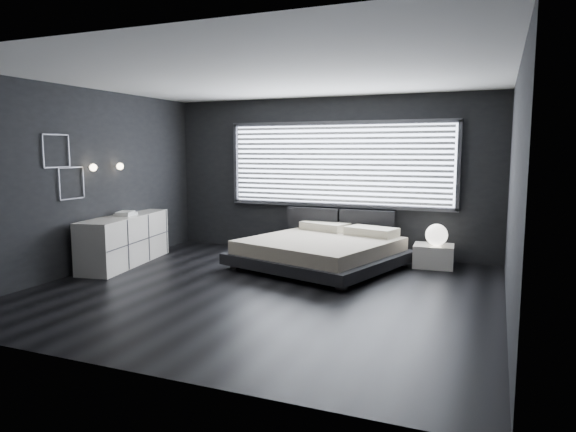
% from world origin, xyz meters
% --- Properties ---
extents(room, '(6.04, 6.00, 2.80)m').
position_xyz_m(room, '(0.00, 0.00, 1.40)').
color(room, black).
rests_on(room, ground).
extents(window, '(4.14, 0.09, 1.52)m').
position_xyz_m(window, '(0.20, 2.70, 1.61)').
color(window, white).
rests_on(window, ground).
extents(headboard, '(1.96, 0.16, 0.52)m').
position_xyz_m(headboard, '(0.26, 2.64, 0.57)').
color(headboard, black).
rests_on(headboard, ground).
extents(sconce_near, '(0.18, 0.11, 0.11)m').
position_xyz_m(sconce_near, '(-2.88, 0.05, 1.60)').
color(sconce_near, silver).
rests_on(sconce_near, ground).
extents(sconce_far, '(0.18, 0.11, 0.11)m').
position_xyz_m(sconce_far, '(-2.88, 0.65, 1.60)').
color(sconce_far, silver).
rests_on(sconce_far, ground).
extents(wall_art_upper, '(0.01, 0.48, 0.48)m').
position_xyz_m(wall_art_upper, '(-2.98, -0.55, 1.85)').
color(wall_art_upper, '#47474C').
rests_on(wall_art_upper, ground).
extents(wall_art_lower, '(0.01, 0.48, 0.48)m').
position_xyz_m(wall_art_lower, '(-2.98, -0.30, 1.38)').
color(wall_art_lower, '#47474C').
rests_on(wall_art_lower, ground).
extents(bed, '(2.84, 2.77, 0.60)m').
position_xyz_m(bed, '(0.27, 1.59, 0.28)').
color(bed, black).
rests_on(bed, ground).
extents(nightstand, '(0.65, 0.55, 0.36)m').
position_xyz_m(nightstand, '(1.94, 2.27, 0.18)').
color(nightstand, white).
rests_on(nightstand, ground).
extents(orb_lamp, '(0.34, 0.34, 0.34)m').
position_xyz_m(orb_lamp, '(1.98, 2.23, 0.53)').
color(orb_lamp, white).
rests_on(orb_lamp, nightstand).
extents(dresser, '(0.90, 2.07, 0.80)m').
position_xyz_m(dresser, '(-2.78, 0.58, 0.40)').
color(dresser, white).
rests_on(dresser, ground).
extents(book_stack, '(0.32, 0.39, 0.07)m').
position_xyz_m(book_stack, '(-2.76, 0.59, 0.83)').
color(book_stack, white).
rests_on(book_stack, dresser).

